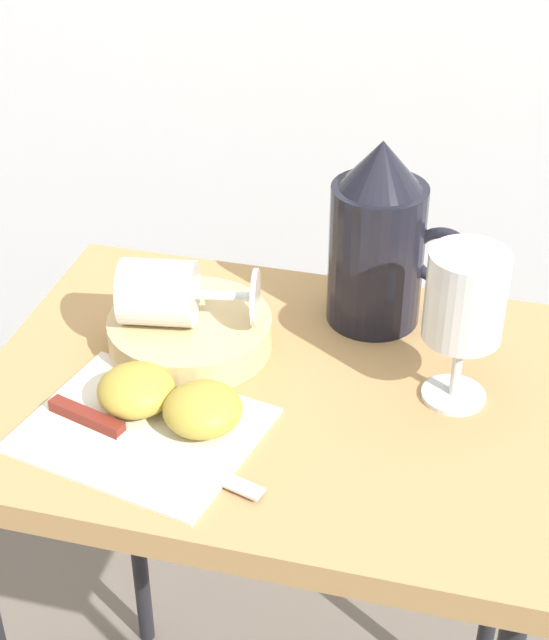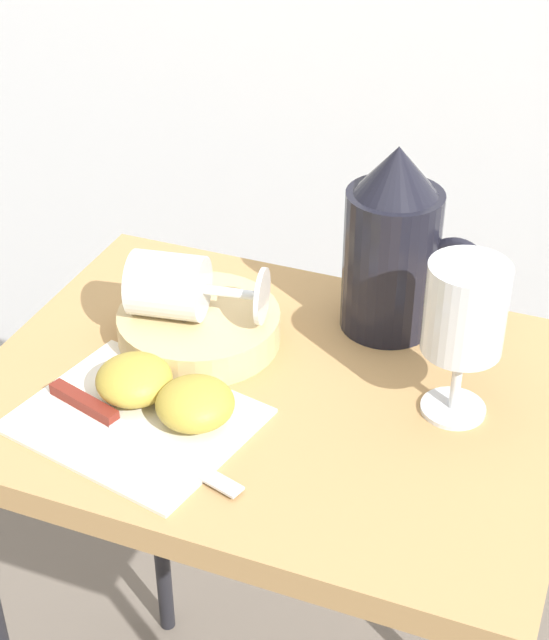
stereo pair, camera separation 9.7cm
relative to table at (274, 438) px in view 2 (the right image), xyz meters
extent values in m
cube|color=#AD8451|center=(0.00, 0.00, 0.06)|extent=(0.60, 0.45, 0.03)
cylinder|color=black|center=(-0.26, 0.19, -0.29)|extent=(0.02, 0.02, 0.66)
cylinder|color=black|center=(0.26, 0.19, -0.29)|extent=(0.02, 0.02, 0.66)
cube|color=silver|center=(-0.10, -0.10, 0.07)|extent=(0.25, 0.22, 0.00)
cylinder|color=tan|center=(-0.10, 0.05, 0.09)|extent=(0.17, 0.17, 0.03)
cylinder|color=black|center=(0.07, 0.15, 0.15)|extent=(0.10, 0.10, 0.16)
cylinder|color=#B23819|center=(0.07, 0.15, 0.12)|extent=(0.09, 0.09, 0.09)
cone|color=black|center=(0.07, 0.15, 0.26)|extent=(0.09, 0.09, 0.05)
torus|color=black|center=(0.14, 0.15, 0.16)|extent=(0.07, 0.01, 0.07)
cylinder|color=silver|center=(0.18, 0.03, 0.07)|extent=(0.06, 0.06, 0.00)
cylinder|color=silver|center=(0.18, 0.03, 0.11)|extent=(0.01, 0.01, 0.07)
cylinder|color=silver|center=(0.18, 0.03, 0.19)|extent=(0.08, 0.08, 0.09)
cylinder|color=#B23819|center=(0.18, 0.03, 0.17)|extent=(0.07, 0.07, 0.05)
cylinder|color=silver|center=(-0.13, 0.03, 0.14)|extent=(0.09, 0.08, 0.07)
cylinder|color=silver|center=(-0.07, 0.05, 0.14)|extent=(0.06, 0.02, 0.01)
cylinder|color=silver|center=(-0.03, 0.05, 0.14)|extent=(0.01, 0.06, 0.06)
ellipsoid|color=#B29938|center=(-0.12, -0.07, 0.09)|extent=(0.08, 0.08, 0.04)
ellipsoid|color=#B29938|center=(-0.05, -0.08, 0.09)|extent=(0.08, 0.08, 0.04)
cube|color=silver|center=(-0.04, -0.14, 0.08)|extent=(0.15, 0.06, 0.00)
cube|color=maroon|center=(-0.16, -0.11, 0.08)|extent=(0.09, 0.04, 0.01)
camera|label=1|loc=(0.20, -0.78, 0.69)|focal=56.01mm
camera|label=2|loc=(0.29, -0.75, 0.69)|focal=56.01mm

